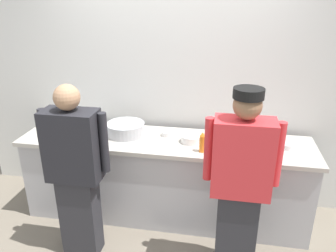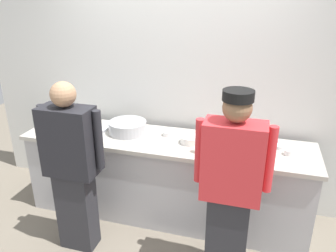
# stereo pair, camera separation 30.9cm
# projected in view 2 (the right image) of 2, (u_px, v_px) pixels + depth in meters

# --- Properties ---
(ground_plane) EXTENTS (9.00, 9.00, 0.00)m
(ground_plane) POSITION_uv_depth(u_px,v_px,m) (155.00, 234.00, 3.31)
(ground_plane) COLOR slate
(wall_back) EXTENTS (4.57, 0.10, 2.98)m
(wall_back) POSITION_uv_depth(u_px,v_px,m) (178.00, 69.00, 3.49)
(wall_back) COLOR silver
(wall_back) RESTS_ON ground
(prep_counter) EXTENTS (2.91, 0.68, 0.88)m
(prep_counter) POSITION_uv_depth(u_px,v_px,m) (165.00, 178.00, 3.47)
(prep_counter) COLOR #B2B2B7
(prep_counter) RESTS_ON ground
(chef_near_left) EXTENTS (0.59, 0.24, 1.59)m
(chef_near_left) POSITION_uv_depth(u_px,v_px,m) (72.00, 166.00, 2.88)
(chef_near_left) COLOR #2D2D33
(chef_near_left) RESTS_ON ground
(chef_center) EXTENTS (0.59, 0.24, 1.63)m
(chef_center) POSITION_uv_depth(u_px,v_px,m) (231.00, 186.00, 2.53)
(chef_center) COLOR #2D2D33
(chef_center) RESTS_ON ground
(plate_stack_front) EXTENTS (0.19, 0.19, 0.07)m
(plate_stack_front) POSITION_uv_depth(u_px,v_px,m) (190.00, 140.00, 3.21)
(plate_stack_front) COLOR white
(plate_stack_front) RESTS_ON prep_counter
(plate_stack_rear) EXTENTS (0.23, 0.23, 0.10)m
(plate_stack_rear) POSITION_uv_depth(u_px,v_px,m) (235.00, 144.00, 3.09)
(plate_stack_rear) COLOR white
(plate_stack_rear) RESTS_ON prep_counter
(mixing_bowl_steel) EXTENTS (0.39, 0.39, 0.13)m
(mixing_bowl_steel) POSITION_uv_depth(u_px,v_px,m) (128.00, 127.00, 3.44)
(mixing_bowl_steel) COLOR #B7BABF
(mixing_bowl_steel) RESTS_ON prep_counter
(sheet_tray) EXTENTS (0.44, 0.34, 0.02)m
(sheet_tray) POSITION_uv_depth(u_px,v_px,m) (86.00, 129.00, 3.53)
(sheet_tray) COLOR #B7BABF
(sheet_tray) RESTS_ON prep_counter
(squeeze_bottle_primary) EXTENTS (0.06, 0.06, 0.20)m
(squeeze_bottle_primary) POSITION_uv_depth(u_px,v_px,m) (199.00, 144.00, 2.99)
(squeeze_bottle_primary) COLOR orange
(squeeze_bottle_primary) RESTS_ON prep_counter
(ramekin_yellow_sauce) EXTENTS (0.08, 0.08, 0.05)m
(ramekin_yellow_sauce) POSITION_uv_depth(u_px,v_px,m) (289.00, 152.00, 2.98)
(ramekin_yellow_sauce) COLOR white
(ramekin_yellow_sauce) RESTS_ON prep_counter
(ramekin_green_sauce) EXTENTS (0.10, 0.10, 0.04)m
(ramekin_green_sauce) POSITION_uv_depth(u_px,v_px,m) (279.00, 146.00, 3.11)
(ramekin_green_sauce) COLOR white
(ramekin_green_sauce) RESTS_ON prep_counter
(ramekin_orange_sauce) EXTENTS (0.11, 0.11, 0.05)m
(ramekin_orange_sauce) POSITION_uv_depth(u_px,v_px,m) (168.00, 133.00, 3.39)
(ramekin_orange_sauce) COLOR white
(ramekin_orange_sauce) RESTS_ON prep_counter
(ramekin_red_sauce) EXTENTS (0.09, 0.09, 0.05)m
(ramekin_red_sauce) POSITION_uv_depth(u_px,v_px,m) (208.00, 144.00, 3.14)
(ramekin_red_sauce) COLOR white
(ramekin_red_sauce) RESTS_ON prep_counter
(deli_cup) EXTENTS (0.09, 0.09, 0.09)m
(deli_cup) POSITION_uv_depth(u_px,v_px,m) (99.00, 134.00, 3.31)
(deli_cup) COLOR white
(deli_cup) RESTS_ON prep_counter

